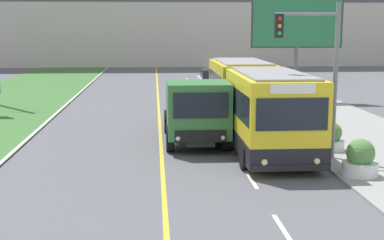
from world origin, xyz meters
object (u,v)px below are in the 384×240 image
planter_round_second (331,138)px  traffic_light_mast (317,61)px  planter_round_near (360,160)px  billboard_large (297,25)px  car_distant (211,79)px  planter_round_third (303,122)px  planter_round_far (284,109)px  dump_truck (196,113)px  city_bus (254,102)px

planter_round_second → traffic_light_mast: bearing=-130.5°
traffic_light_mast → planter_round_near: size_ratio=4.73×
billboard_large → planter_round_second: billboard_large is taller
car_distant → planter_round_third: car_distant is taller
planter_round_near → planter_round_far: bearing=89.2°
billboard_large → traffic_light_mast: bearing=-102.3°
traffic_light_mast → billboard_large: billboard_large is taller
planter_round_near → planter_round_third: 7.03m
traffic_light_mast → planter_round_near: traffic_light_mast is taller
dump_truck → planter_round_second: (4.99, -1.59, -0.77)m
city_bus → planter_round_third: city_bus is taller
car_distant → planter_round_near: car_distant is taller
dump_truck → city_bus: bearing=23.1°
planter_round_third → planter_round_far: planter_round_far is taller
planter_round_near → planter_round_second: (0.22, 3.51, -0.04)m
car_distant → planter_round_near: size_ratio=3.67×
planter_round_near → planter_round_third: bearing=88.7°
car_distant → planter_round_second: bearing=-84.1°
traffic_light_mast → planter_round_near: bearing=-71.4°
dump_truck → billboard_large: billboard_large is taller
car_distant → planter_round_far: 14.96m
traffic_light_mast → planter_round_second: size_ratio=5.11×
city_bus → billboard_large: bearing=67.0°
planter_round_second → planter_round_third: 3.51m
dump_truck → planter_round_third: 5.34m
planter_round_near → planter_round_far: planter_round_near is taller
traffic_light_mast → planter_round_second: bearing=49.5°
city_bus → billboard_large: size_ratio=1.94×
planter_round_far → planter_round_near: bearing=-90.8°
city_bus → car_distant: (0.21, 19.16, -0.89)m
planter_round_second → planter_round_near: bearing=-93.6°
planter_round_near → planter_round_second: size_ratio=1.08×
planter_round_near → billboard_large: bearing=81.9°
planter_round_second → city_bus: bearing=132.7°
traffic_light_mast → billboard_large: (3.25, 14.92, 1.27)m
car_distant → planter_round_far: bearing=-81.6°
car_distant → traffic_light_mast: traffic_light_mast is taller
city_bus → planter_round_far: 5.07m
billboard_large → car_distant: bearing=119.1°
planter_round_third → planter_round_far: size_ratio=0.95×
planter_round_far → city_bus: bearing=-118.8°
city_bus → dump_truck: (-2.53, -1.08, -0.26)m
billboard_large → planter_round_third: 11.31m
car_distant → planter_round_near: 25.42m
city_bus → planter_round_near: (2.24, -6.18, -0.99)m
city_bus → traffic_light_mast: traffic_light_mast is taller
planter_round_near → planter_round_far: 10.54m
city_bus → traffic_light_mast: (1.46, -3.85, 1.96)m
city_bus → planter_round_second: bearing=-47.3°
car_distant → billboard_large: size_ratio=0.66×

